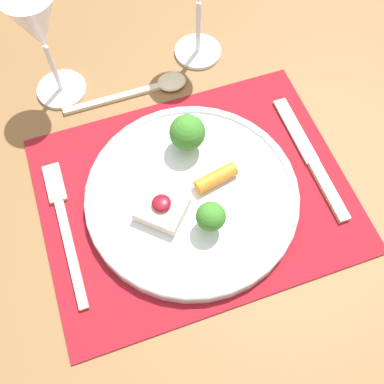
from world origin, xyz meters
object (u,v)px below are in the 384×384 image
(fork, at_px, (64,221))
(knife, at_px, (314,165))
(dinner_plate, at_px, (192,192))
(wine_glass_far, at_px, (38,30))
(spoon, at_px, (153,87))

(fork, xyz_separation_m, knife, (0.36, -0.03, -0.00))
(dinner_plate, height_order, wine_glass_far, wine_glass_far)
(dinner_plate, relative_size, fork, 1.35)
(dinner_plate, bearing_deg, spoon, 88.16)
(dinner_plate, height_order, knife, dinner_plate)
(spoon, bearing_deg, knife, -47.38)
(dinner_plate, bearing_deg, fork, 172.95)
(dinner_plate, xyz_separation_m, spoon, (0.01, 0.20, -0.01))
(dinner_plate, xyz_separation_m, fork, (-0.18, 0.02, -0.01))
(knife, bearing_deg, fork, 175.45)
(fork, distance_m, wine_glass_far, 0.26)
(fork, relative_size, wine_glass_far, 1.21)
(wine_glass_far, bearing_deg, fork, -100.83)
(dinner_plate, relative_size, knife, 1.35)
(dinner_plate, xyz_separation_m, knife, (0.18, -0.01, -0.01))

